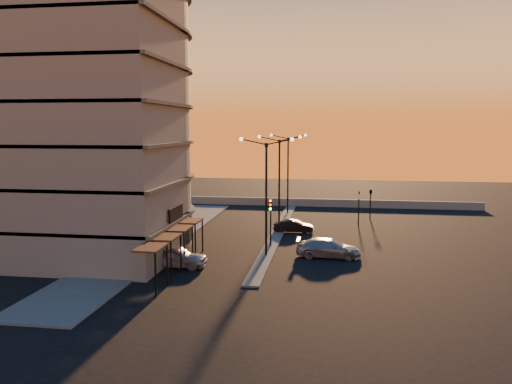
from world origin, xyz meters
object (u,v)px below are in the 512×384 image
object	(u,v)px
car_hatchback	(176,256)
streetlamp_mid	(279,175)
car_wagon	(328,248)
traffic_light_main	(271,215)
car_sedan	(294,226)

from	to	relation	value
car_hatchback	streetlamp_mid	bearing A→B (deg)	-23.60
car_hatchback	car_wagon	bearing A→B (deg)	-67.82
car_hatchback	car_wagon	world-z (taller)	car_hatchback
car_wagon	streetlamp_mid	bearing A→B (deg)	28.32
traffic_light_main	car_wagon	xyz separation A→B (m)	(4.94, -2.44, -2.14)
car_wagon	car_hatchback	bearing A→B (deg)	112.86
traffic_light_main	car_sedan	xyz separation A→B (m)	(1.50, 6.51, -2.25)
streetlamp_mid	traffic_light_main	size ratio (longest dim) A/B	2.24
traffic_light_main	car_wagon	world-z (taller)	traffic_light_main
streetlamp_mid	car_sedan	world-z (taller)	streetlamp_mid
car_sedan	traffic_light_main	bearing A→B (deg)	168.34
streetlamp_mid	car_hatchback	distance (m)	16.10
streetlamp_mid	car_hatchback	xyz separation A→B (m)	(-6.24, -14.05, -4.80)
car_sedan	car_wagon	bearing A→B (deg)	-157.68
traffic_light_main	car_hatchback	distance (m)	9.55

